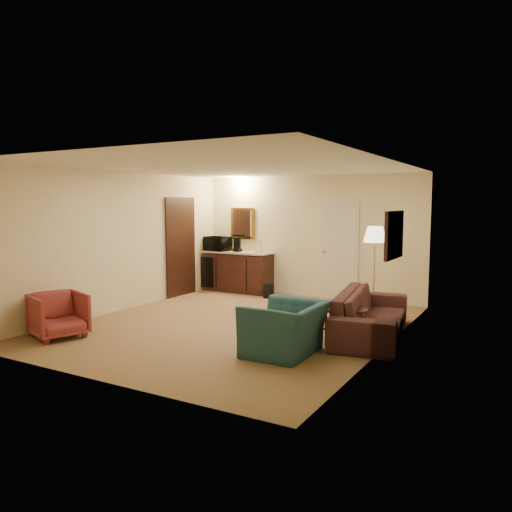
{
  "coord_description": "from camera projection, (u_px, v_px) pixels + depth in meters",
  "views": [
    {
      "loc": [
        4.3,
        -6.88,
        2.0
      ],
      "look_at": [
        0.1,
        0.5,
        1.11
      ],
      "focal_mm": 35.0,
      "sensor_mm": 36.0,
      "label": 1
    }
  ],
  "objects": [
    {
      "name": "microwave",
      "position": [
        217.0,
        242.0,
        11.5
      ],
      "size": [
        0.63,
        0.41,
        0.4
      ],
      "primitive_type": "imported",
      "rotation": [
        0.0,
        0.0,
        -0.16
      ],
      "color": "black",
      "rests_on": "wetbar_cabinet"
    },
    {
      "name": "coffee_table",
      "position": [
        339.0,
        323.0,
        7.37
      ],
      "size": [
        0.84,
        0.57,
        0.48
      ],
      "primitive_type": "cube",
      "rotation": [
        0.0,
        0.0,
        0.01
      ],
      "color": "black",
      "rests_on": "ground"
    },
    {
      "name": "waste_bin",
      "position": [
        269.0,
        291.0,
        10.64
      ],
      "size": [
        0.26,
        0.26,
        0.3
      ],
      "primitive_type": "cylinder",
      "rotation": [
        0.0,
        0.0,
        0.08
      ],
      "color": "black",
      "rests_on": "ground"
    },
    {
      "name": "coffee_maker",
      "position": [
        237.0,
        245.0,
        11.31
      ],
      "size": [
        0.19,
        0.19,
        0.32
      ],
      "primitive_type": "cylinder",
      "rotation": [
        0.0,
        0.0,
        0.13
      ],
      "color": "black",
      "rests_on": "wetbar_cabinet"
    },
    {
      "name": "ground",
      "position": [
        236.0,
        325.0,
        8.27
      ],
      "size": [
        6.0,
        6.0,
        0.0
      ],
      "primitive_type": "plane",
      "color": "#896446",
      "rests_on": "ground"
    },
    {
      "name": "teal_armchair",
      "position": [
        285.0,
        320.0,
        6.62
      ],
      "size": [
        0.71,
        1.07,
        0.93
      ],
      "primitive_type": "imported",
      "rotation": [
        0.0,
        0.0,
        -1.56
      ],
      "color": "#214C54",
      "rests_on": "ground"
    },
    {
      "name": "floor_lamp",
      "position": [
        374.0,
        269.0,
        9.16
      ],
      "size": [
        0.52,
        0.52,
        1.6
      ],
      "primitive_type": "cube",
      "rotation": [
        0.0,
        0.0,
        0.28
      ],
      "color": "gold",
      "rests_on": "ground"
    },
    {
      "name": "rose_chair_far",
      "position": [
        58.0,
        313.0,
        7.46
      ],
      "size": [
        0.88,
        0.9,
        0.74
      ],
      "primitive_type": "imported",
      "rotation": [
        0.0,
        0.0,
        1.24
      ],
      "color": "#973D31",
      "rests_on": "ground"
    },
    {
      "name": "sofa",
      "position": [
        371.0,
        306.0,
        7.53
      ],
      "size": [
        1.07,
        2.43,
        0.92
      ],
      "primitive_type": "imported",
      "rotation": [
        0.0,
        0.0,
        1.74
      ],
      "color": "black",
      "rests_on": "ground"
    },
    {
      "name": "room_walls",
      "position": [
        254.0,
        220.0,
        8.81
      ],
      "size": [
        5.02,
        6.01,
        2.61
      ],
      "color": "beige",
      "rests_on": "ground"
    },
    {
      "name": "wetbar_cabinet",
      "position": [
        237.0,
        271.0,
        11.39
      ],
      "size": [
        1.64,
        0.58,
        0.92
      ],
      "primitive_type": "cube",
      "color": "#381A11",
      "rests_on": "ground"
    },
    {
      "name": "rose_chair_near",
      "position": [
        56.0,
        311.0,
        7.71
      ],
      "size": [
        0.86,
        0.88,
        0.7
      ],
      "primitive_type": "imported",
      "rotation": [
        0.0,
        0.0,
        1.16
      ],
      "color": "#973D31",
      "rests_on": "ground"
    }
  ]
}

